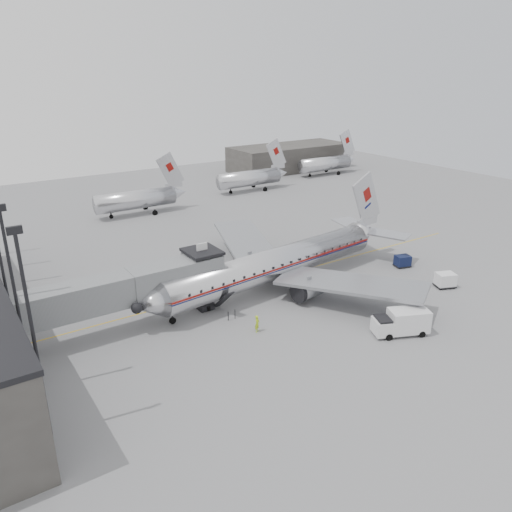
{
  "coord_description": "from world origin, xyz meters",
  "views": [
    {
      "loc": [
        -31.17,
        -39.34,
        24.04
      ],
      "look_at": [
        -0.72,
        6.37,
        3.2
      ],
      "focal_mm": 35.0,
      "sensor_mm": 36.0,
      "label": 1
    }
  ],
  "objects_px": {
    "baggage_cart_white": "(445,280)",
    "service_van": "(402,322)",
    "baggage_cart_navy": "(403,261)",
    "airliner": "(279,263)",
    "ramp_worker": "(257,324)"
  },
  "relations": [
    {
      "from": "baggage_cart_navy",
      "to": "airliner",
      "type": "bearing_deg",
      "value": -177.85
    },
    {
      "from": "baggage_cart_white",
      "to": "service_van",
      "type": "bearing_deg",
      "value": -138.37
    },
    {
      "from": "ramp_worker",
      "to": "baggage_cart_white",
      "type": "bearing_deg",
      "value": -42.71
    },
    {
      "from": "service_van",
      "to": "baggage_cart_navy",
      "type": "relative_size",
      "value": 2.51
    },
    {
      "from": "service_van",
      "to": "baggage_cart_navy",
      "type": "xyz_separation_m",
      "value": [
        13.66,
        11.66,
        -0.5
      ]
    },
    {
      "from": "airliner",
      "to": "baggage_cart_navy",
      "type": "height_order",
      "value": "airliner"
    },
    {
      "from": "ramp_worker",
      "to": "service_van",
      "type": "bearing_deg",
      "value": -70.23
    },
    {
      "from": "baggage_cart_navy",
      "to": "ramp_worker",
      "type": "distance_m",
      "value": 25.13
    },
    {
      "from": "baggage_cart_white",
      "to": "baggage_cart_navy",
      "type": "bearing_deg",
      "value": 105.3
    },
    {
      "from": "airliner",
      "to": "ramp_worker",
      "type": "distance_m",
      "value": 11.34
    },
    {
      "from": "airliner",
      "to": "baggage_cart_navy",
      "type": "distance_m",
      "value": 17.31
    },
    {
      "from": "service_van",
      "to": "baggage_cart_white",
      "type": "xyz_separation_m",
      "value": [
        12.84,
        4.61,
        -0.39
      ]
    },
    {
      "from": "airliner",
      "to": "baggage_cart_white",
      "type": "xyz_separation_m",
      "value": [
        15.91,
        -11.03,
        -2.01
      ]
    },
    {
      "from": "service_van",
      "to": "ramp_worker",
      "type": "xyz_separation_m",
      "value": [
        -11.21,
        8.03,
        -0.44
      ]
    },
    {
      "from": "baggage_cart_white",
      "to": "ramp_worker",
      "type": "relative_size",
      "value": 1.53
    }
  ]
}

